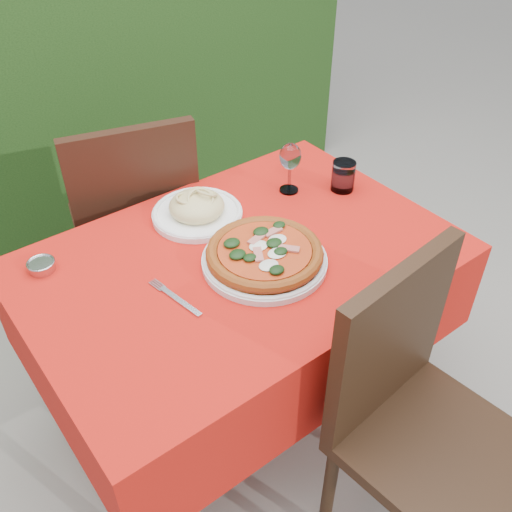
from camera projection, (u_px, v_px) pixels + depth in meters
ground at (244, 409)px, 2.16m from camera, size 60.00×60.00×0.00m
hedge at (34, 53)px, 2.54m from camera, size 3.20×0.55×1.78m
dining_table at (241, 293)px, 1.78m from camera, size 1.26×0.86×0.75m
chair_near at (414, 408)px, 1.50m from camera, size 0.48×0.48×0.97m
chair_far at (136, 219)px, 2.15m from camera, size 0.55×0.55×0.98m
pizza_plate at (265, 255)px, 1.64m from camera, size 0.38×0.38×0.07m
pasta_plate at (197, 209)px, 1.82m from camera, size 0.29×0.29×0.08m
water_glass at (343, 177)px, 1.94m from camera, size 0.08×0.08×0.10m
wine_glass at (290, 158)px, 1.88m from camera, size 0.07×0.07×0.18m
fork at (180, 301)px, 1.53m from camera, size 0.06×0.22×0.01m
steel_ramekin at (42, 266)px, 1.63m from camera, size 0.07×0.07×0.03m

